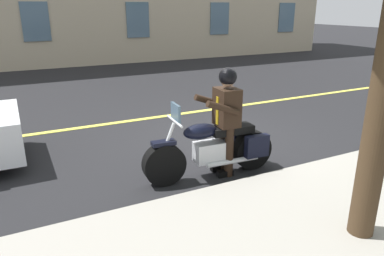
% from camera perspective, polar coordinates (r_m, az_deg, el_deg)
% --- Properties ---
extents(ground_plane, '(80.00, 80.00, 0.00)m').
position_cam_1_polar(ground_plane, '(7.53, 4.00, -1.73)').
color(ground_plane, black).
extents(lane_center_stripe, '(60.00, 0.16, 0.01)m').
position_cam_1_polar(lane_center_stripe, '(9.21, -2.30, 2.17)').
color(lane_center_stripe, '#E5DB4C').
rests_on(lane_center_stripe, ground_plane).
extents(motorcycle_main, '(2.22, 0.68, 1.26)m').
position_cam_1_polar(motorcycle_main, '(5.79, 3.53, -3.31)').
color(motorcycle_main, black).
rests_on(motorcycle_main, ground_plane).
extents(rider_main, '(0.64, 0.57, 1.74)m').
position_cam_1_polar(rider_main, '(5.69, 5.35, 2.45)').
color(rider_main, black).
rests_on(rider_main, ground_plane).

